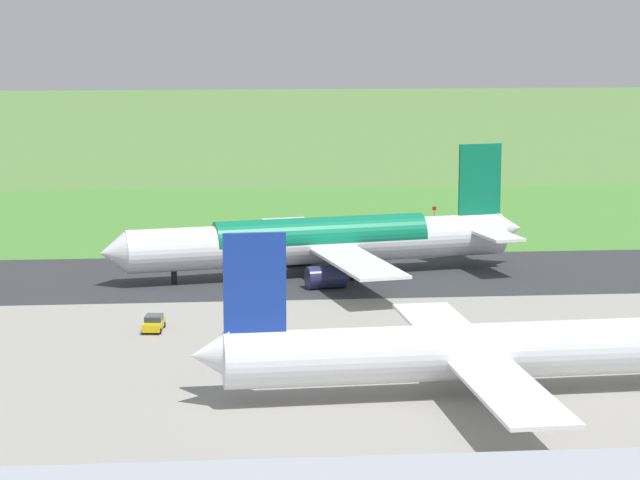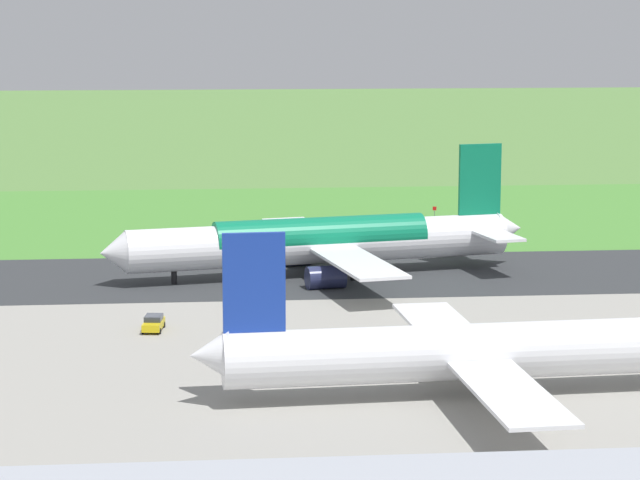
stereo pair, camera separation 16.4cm
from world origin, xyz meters
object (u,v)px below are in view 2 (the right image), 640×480
Objects in this scene: no_stopping_sign at (435,212)px; traffic_cone_orange at (397,216)px; airliner_main at (323,241)px; service_car_followme at (154,323)px; airliner_parked_mid at (480,350)px.

no_stopping_sign is 4.11× the size of traffic_cone_orange.
airliner_main reaches higher than traffic_cone_orange.
airliner_main is at bearing -126.17° from service_car_followme.
no_stopping_sign is (-21.38, -41.97, -3.00)m from airliner_main.
airliner_main reaches higher than no_stopping_sign.
traffic_cone_orange is at bearing -116.36° from service_car_followme.
airliner_parked_mid is at bearing 137.63° from service_car_followme.
airliner_parked_mid reaches higher than traffic_cone_orange.
airliner_main is 97.89× the size of traffic_cone_orange.
airliner_main is at bearing 63.00° from no_stopping_sign.
airliner_parked_mid is at bearing 85.57° from traffic_cone_orange.
service_car_followme is (19.95, 27.29, -3.51)m from airliner_main.
no_stopping_sign is at bearing -120.83° from service_car_followme.
airliner_parked_mid reaches higher than service_car_followme.
service_car_followme is 7.98× the size of traffic_cone_orange.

